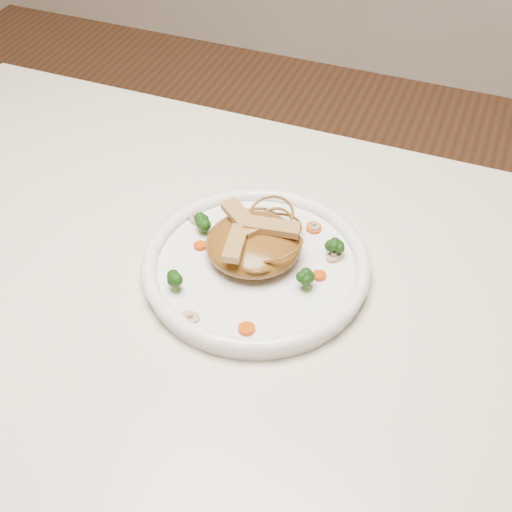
% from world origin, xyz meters
% --- Properties ---
extents(table, '(1.20, 0.80, 0.75)m').
position_xyz_m(table, '(0.00, 0.00, 0.65)').
color(table, beige).
rests_on(table, ground).
extents(plate, '(0.34, 0.34, 0.02)m').
position_xyz_m(plate, '(0.05, 0.06, 0.76)').
color(plate, white).
rests_on(plate, table).
extents(noodle_mound, '(0.14, 0.14, 0.04)m').
position_xyz_m(noodle_mound, '(0.04, 0.07, 0.79)').
color(noodle_mound, brown).
rests_on(noodle_mound, plate).
extents(chicken_a, '(0.07, 0.04, 0.01)m').
position_xyz_m(chicken_a, '(0.06, 0.09, 0.81)').
color(chicken_a, '#A9854F').
rests_on(chicken_a, noodle_mound).
extents(chicken_b, '(0.07, 0.06, 0.01)m').
position_xyz_m(chicken_b, '(0.02, 0.09, 0.81)').
color(chicken_b, '#A9854F').
rests_on(chicken_b, noodle_mound).
extents(chicken_c, '(0.03, 0.07, 0.01)m').
position_xyz_m(chicken_c, '(0.03, 0.04, 0.81)').
color(chicken_c, '#A9854F').
rests_on(chicken_c, noodle_mound).
extents(broccoli_0, '(0.03, 0.03, 0.03)m').
position_xyz_m(broccoli_0, '(0.14, 0.11, 0.78)').
color(broccoli_0, '#16360B').
rests_on(broccoli_0, plate).
extents(broccoli_1, '(0.04, 0.04, 0.03)m').
position_xyz_m(broccoli_1, '(-0.04, 0.09, 0.78)').
color(broccoli_1, '#16360B').
rests_on(broccoli_1, plate).
extents(broccoli_2, '(0.04, 0.04, 0.03)m').
position_xyz_m(broccoli_2, '(-0.02, -0.02, 0.78)').
color(broccoli_2, '#16360B').
rests_on(broccoli_2, plate).
extents(broccoli_3, '(0.04, 0.04, 0.03)m').
position_xyz_m(broccoli_3, '(0.13, 0.04, 0.78)').
color(broccoli_3, '#16360B').
rests_on(broccoli_3, plate).
extents(carrot_0, '(0.03, 0.03, 0.00)m').
position_xyz_m(carrot_0, '(0.10, 0.15, 0.77)').
color(carrot_0, '#D14407').
rests_on(carrot_0, plate).
extents(carrot_1, '(0.02, 0.02, 0.00)m').
position_xyz_m(carrot_1, '(-0.03, 0.06, 0.77)').
color(carrot_1, '#D14407').
rests_on(carrot_1, plate).
extents(carrot_2, '(0.02, 0.02, 0.00)m').
position_xyz_m(carrot_2, '(0.14, 0.06, 0.77)').
color(carrot_2, '#D14407').
rests_on(carrot_2, plate).
extents(carrot_3, '(0.02, 0.02, 0.00)m').
position_xyz_m(carrot_3, '(0.03, 0.14, 0.77)').
color(carrot_3, '#D14407').
rests_on(carrot_3, plate).
extents(carrot_4, '(0.02, 0.02, 0.00)m').
position_xyz_m(carrot_4, '(0.08, -0.05, 0.77)').
color(carrot_4, '#D14407').
rests_on(carrot_4, plate).
extents(mushroom_0, '(0.03, 0.03, 0.01)m').
position_xyz_m(mushroom_0, '(0.02, -0.06, 0.77)').
color(mushroom_0, '#C1AD91').
rests_on(mushroom_0, plate).
extents(mushroom_1, '(0.03, 0.03, 0.01)m').
position_xyz_m(mushroom_1, '(0.14, 0.10, 0.77)').
color(mushroom_1, '#C1AD91').
rests_on(mushroom_1, plate).
extents(mushroom_2, '(0.04, 0.04, 0.01)m').
position_xyz_m(mushroom_2, '(-0.05, 0.11, 0.77)').
color(mushroom_2, '#C1AD91').
rests_on(mushroom_2, plate).
extents(mushroom_3, '(0.03, 0.03, 0.01)m').
position_xyz_m(mushroom_3, '(0.10, 0.15, 0.77)').
color(mushroom_3, '#C1AD91').
rests_on(mushroom_3, plate).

